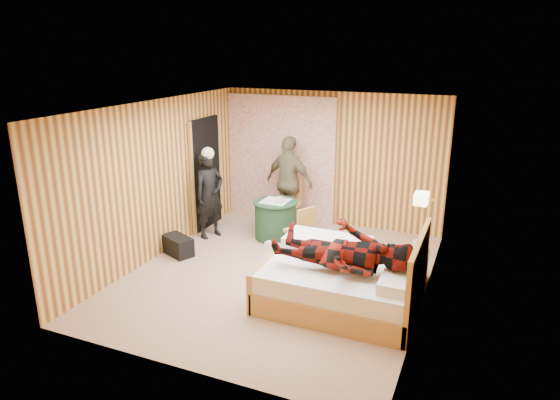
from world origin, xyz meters
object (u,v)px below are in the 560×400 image
at_px(wall_lamp, 422,198).
at_px(duffel_bag, 178,246).
at_px(bed, 344,281).
at_px(man_on_bed, 343,241).
at_px(chair_near, 302,227).
at_px(man_at_table, 289,182).
at_px(nightstand, 413,266).
at_px(woman_standing, 210,195).
at_px(round_table, 275,219).
at_px(chair_far, 289,199).

distance_m(wall_lamp, duffel_bag, 3.94).
height_order(bed, duffel_bag, bed).
bearing_deg(man_on_bed, chair_near, 126.38).
bearing_deg(chair_near, duffel_bag, -39.70).
relative_size(bed, man_at_table, 1.16).
bearing_deg(wall_lamp, nightstand, 119.91).
xyz_separation_m(wall_lamp, duffel_bag, (-3.74, -0.41, -1.14)).
distance_m(woman_standing, man_on_bed, 3.32).
bearing_deg(nightstand, man_on_bed, -121.62).
relative_size(round_table, duffel_bag, 1.42).
relative_size(chair_far, man_at_table, 0.54).
relative_size(wall_lamp, woman_standing, 0.17).
bearing_deg(duffel_bag, man_at_table, 82.99).
distance_m(nightstand, round_table, 2.66).
distance_m(duffel_bag, man_at_table, 2.40).
bearing_deg(bed, duffel_bag, 170.88).
bearing_deg(wall_lamp, round_table, 160.68).
distance_m(chair_near, duffel_bag, 2.06).
xyz_separation_m(bed, man_on_bed, (0.03, -0.23, 0.66)).
relative_size(chair_far, duffel_bag, 1.69).
bearing_deg(wall_lamp, chair_near, 168.75).
bearing_deg(man_on_bed, chair_far, 124.29).
height_order(round_table, man_on_bed, man_on_bed).
height_order(duffel_bag, man_on_bed, man_on_bed).
bearing_deg(round_table, bed, -45.24).
distance_m(chair_far, man_at_table, 0.32).
distance_m(round_table, woman_standing, 1.24).
relative_size(chair_near, man_at_table, 0.48).
height_order(nightstand, man_at_table, man_at_table).
bearing_deg(man_on_bed, duffel_bag, 166.73).
bearing_deg(duffel_bag, round_table, 72.00).
xyz_separation_m(duffel_bag, woman_standing, (0.08, 0.93, 0.62)).
relative_size(wall_lamp, man_at_table, 0.15).
bearing_deg(bed, nightstand, 51.73).
distance_m(round_table, chair_far, 0.65).
xyz_separation_m(chair_near, man_on_bed, (1.09, -1.48, 0.49)).
bearing_deg(round_table, wall_lamp, -19.32).
xyz_separation_m(chair_near, woman_standing, (-1.80, 0.15, 0.29)).
height_order(wall_lamp, man_on_bed, man_on_bed).
height_order(bed, man_at_table, man_at_table).
xyz_separation_m(bed, duffel_bag, (-2.94, 0.47, -0.16)).
height_order(bed, woman_standing, woman_standing).
distance_m(chair_far, man_on_bed, 3.22).
bearing_deg(chair_far, round_table, -92.45).
height_order(chair_near, duffel_bag, chair_near).
height_order(round_table, man_at_table, man_at_table).
bearing_deg(woman_standing, wall_lamp, -73.68).
distance_m(chair_near, man_on_bed, 1.90).
distance_m(man_at_table, man_on_bed, 3.21).
height_order(nightstand, duffel_bag, nightstand).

